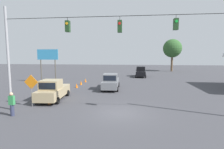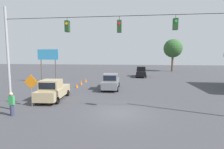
# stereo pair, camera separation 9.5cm
# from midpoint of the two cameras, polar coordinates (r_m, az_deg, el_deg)

# --- Properties ---
(ground_plane) EXTENTS (140.00, 140.00, 0.00)m
(ground_plane) POSITION_cam_midpoint_polar(r_m,az_deg,el_deg) (14.17, 2.55, -12.38)
(ground_plane) COLOR #3D3D42
(overhead_signal_span) EXTENTS (18.41, 0.38, 8.39)m
(overhead_signal_span) POSITION_cam_midpoint_polar(r_m,az_deg,el_deg) (13.23, 2.49, 8.45)
(overhead_signal_span) COLOR #939399
(overhead_signal_span) RESTS_ON ground_plane
(pickup_truck_black_oncoming_deep) EXTENTS (2.34, 5.17, 2.12)m
(pickup_truck_black_oncoming_deep) POSITION_cam_midpoint_polar(r_m,az_deg,el_deg) (37.44, 9.55, 0.76)
(pickup_truck_black_oncoming_deep) COLOR black
(pickup_truck_black_oncoming_deep) RESTS_ON ground_plane
(pickup_truck_grey_withflow_mid) EXTENTS (2.36, 5.52, 2.12)m
(pickup_truck_grey_withflow_mid) POSITION_cam_midpoint_polar(r_m,az_deg,el_deg) (23.44, -0.29, -2.43)
(pickup_truck_grey_withflow_mid) COLOR slate
(pickup_truck_grey_withflow_mid) RESTS_ON ground_plane
(pickup_truck_tan_parked_shoulder) EXTENTS (2.52, 5.29, 2.12)m
(pickup_truck_tan_parked_shoulder) POSITION_cam_midpoint_polar(r_m,az_deg,el_deg) (18.83, -18.62, -4.94)
(pickup_truck_tan_parked_shoulder) COLOR tan
(pickup_truck_tan_parked_shoulder) RESTS_ON ground_plane
(traffic_cone_nearest) EXTENTS (0.34, 0.34, 0.63)m
(traffic_cone_nearest) POSITION_cam_midpoint_polar(r_m,az_deg,el_deg) (17.56, -19.61, -7.99)
(traffic_cone_nearest) COLOR orange
(traffic_cone_nearest) RESTS_ON ground_plane
(traffic_cone_second) EXTENTS (0.34, 0.34, 0.63)m
(traffic_cone_second) POSITION_cam_midpoint_polar(r_m,az_deg,el_deg) (19.81, -16.57, -6.27)
(traffic_cone_second) COLOR orange
(traffic_cone_second) RESTS_ON ground_plane
(traffic_cone_third) EXTENTS (0.34, 0.34, 0.63)m
(traffic_cone_third) POSITION_cam_midpoint_polar(r_m,az_deg,el_deg) (22.29, -14.01, -4.81)
(traffic_cone_third) COLOR orange
(traffic_cone_third) RESTS_ON ground_plane
(traffic_cone_fourth) EXTENTS (0.34, 0.34, 0.63)m
(traffic_cone_fourth) POSITION_cam_midpoint_polar(r_m,az_deg,el_deg) (24.99, -11.33, -3.55)
(traffic_cone_fourth) COLOR orange
(traffic_cone_fourth) RESTS_ON ground_plane
(traffic_cone_fifth) EXTENTS (0.34, 0.34, 0.63)m
(traffic_cone_fifth) POSITION_cam_midpoint_polar(r_m,az_deg,el_deg) (27.44, -9.94, -2.64)
(traffic_cone_fifth) COLOR orange
(traffic_cone_fifth) RESTS_ON ground_plane
(traffic_cone_farthest) EXTENTS (0.34, 0.34, 0.63)m
(traffic_cone_farthest) POSITION_cam_midpoint_polar(r_m,az_deg,el_deg) (29.97, -8.51, -1.86)
(traffic_cone_farthest) COLOR orange
(traffic_cone_farthest) RESTS_ON ground_plane
(roadside_billboard) EXTENTS (3.58, 0.16, 5.51)m
(roadside_billboard) POSITION_cam_midpoint_polar(r_m,az_deg,el_deg) (30.95, -20.07, 5.07)
(roadside_billboard) COLOR #4C473D
(roadside_billboard) RESTS_ON ground_plane
(work_zone_sign) EXTENTS (1.27, 0.06, 2.84)m
(work_zone_sign) POSITION_cam_midpoint_polar(r_m,az_deg,el_deg) (16.91, -24.78, -2.96)
(work_zone_sign) COLOR slate
(work_zone_sign) RESTS_ON ground_plane
(pedestrian) EXTENTS (0.40, 0.28, 1.80)m
(pedestrian) POSITION_cam_midpoint_polar(r_m,az_deg,el_deg) (15.23, -29.79, -8.32)
(pedestrian) COLOR #2D334C
(pedestrian) RESTS_ON ground_plane
(tree_horizon_left) EXTENTS (5.12, 5.12, 9.02)m
(tree_horizon_left) POSITION_cam_midpoint_polar(r_m,az_deg,el_deg) (52.01, 19.33, 8.03)
(tree_horizon_left) COLOR brown
(tree_horizon_left) RESTS_ON ground_plane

